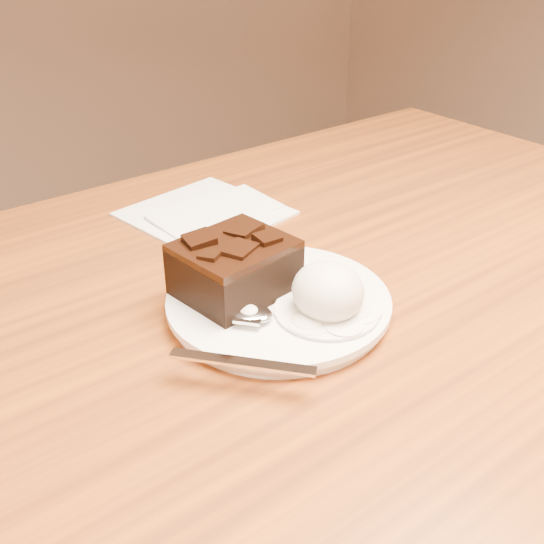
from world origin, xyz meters
TOP-DOWN VIEW (x-y plane):
  - plate at (-0.04, 0.00)m, footprint 0.21×0.21m
  - brownie at (-0.06, 0.04)m, footprint 0.11×0.10m
  - ice_cream_scoop at (-0.02, -0.04)m, footprint 0.06×0.07m
  - melt_puddle at (-0.02, -0.04)m, footprint 0.10×0.10m
  - spoon at (-0.08, -0.01)m, footprint 0.14×0.16m
  - napkin at (0.03, 0.23)m, footprint 0.19×0.19m
  - crumb_a at (0.03, -0.01)m, footprint 0.01×0.01m
  - crumb_b at (-0.05, 0.02)m, footprint 0.01×0.01m
  - crumb_c at (-0.07, 0.01)m, footprint 0.01×0.01m

SIDE VIEW (x-z plane):
  - napkin at x=0.03m, z-range 0.75..0.76m
  - plate at x=-0.04m, z-range 0.75..0.77m
  - melt_puddle at x=-0.02m, z-range 0.77..0.77m
  - crumb_b at x=-0.05m, z-range 0.77..0.77m
  - crumb_a at x=0.03m, z-range 0.77..0.77m
  - crumb_c at x=-0.07m, z-range 0.77..0.77m
  - spoon at x=-0.08m, z-range 0.77..0.78m
  - ice_cream_scoop at x=-0.02m, z-range 0.76..0.82m
  - brownie at x=-0.06m, z-range 0.77..0.81m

